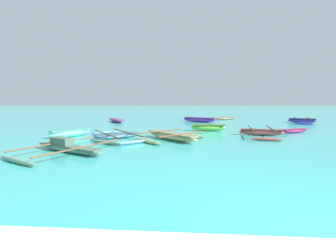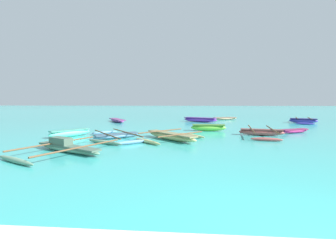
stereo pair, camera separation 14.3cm
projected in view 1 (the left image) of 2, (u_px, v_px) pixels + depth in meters
moored_boat_0 at (70, 133)px, 13.94m from camera, size 1.98×2.32×0.45m
moored_boat_1 at (209, 127)px, 16.71m from camera, size 2.59×0.65×0.50m
moored_boat_2 at (117, 136)px, 13.35m from camera, size 4.26×4.71×0.34m
moored_boat_3 at (294, 131)px, 15.69m from camera, size 2.35×1.45×0.28m
moored_boat_4 at (200, 120)px, 24.08m from camera, size 3.72×2.29×0.49m
moored_boat_5 at (117, 120)px, 24.05m from camera, size 2.79×3.61×0.33m
moored_boat_6 at (68, 147)px, 9.75m from camera, size 4.08×4.98×0.60m
moored_boat_7 at (302, 120)px, 23.02m from camera, size 2.86×4.01×0.53m
moored_boat_8 at (261, 132)px, 14.50m from camera, size 2.81×4.70×0.47m
moored_boat_9 at (172, 136)px, 12.82m from camera, size 4.03×4.01×0.46m
moored_boat_10 at (224, 118)px, 27.12m from camera, size 3.02×1.47×0.31m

